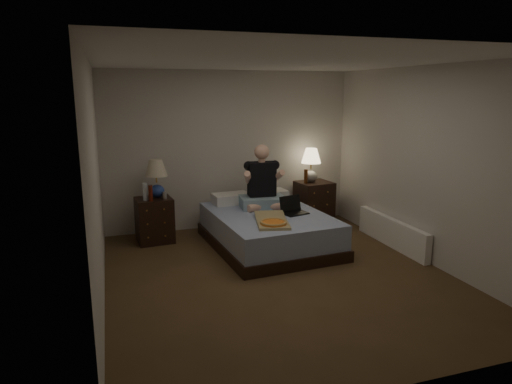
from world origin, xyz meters
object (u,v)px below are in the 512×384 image
object	(u,v)px
nightstand_left	(155,220)
lamp_right	(311,165)
lamp_left	(156,179)
pizza_box	(273,223)
radiator	(392,232)
beer_bottle_left	(151,193)
laptop	(295,206)
nightstand_right	(314,203)
bed	(269,230)
water_bottle	(145,192)
beer_bottle_right	(306,176)
person	(262,176)
soda_can	(164,195)

from	to	relation	value
nightstand_left	lamp_right	size ratio (longest dim) A/B	1.18
lamp_left	pizza_box	bearing A→B (deg)	-46.48
radiator	beer_bottle_left	bearing A→B (deg)	161.62
nightstand_left	pizza_box	xyz separation A→B (m)	(1.37, -1.34, 0.20)
laptop	nightstand_left	bearing A→B (deg)	140.67
nightstand_right	radiator	bearing A→B (deg)	-75.11
bed	laptop	distance (m)	0.52
beer_bottle_left	water_bottle	bearing A→B (deg)	133.73
nightstand_right	radiator	world-z (taller)	nightstand_right
beer_bottle_right	person	size ratio (longest dim) A/B	0.25
bed	nightstand_left	size ratio (longest dim) A/B	2.98
lamp_left	beer_bottle_left	world-z (taller)	lamp_left
laptop	lamp_right	bearing A→B (deg)	41.41
nightstand_right	pizza_box	size ratio (longest dim) A/B	0.93
lamp_left	pizza_box	distance (m)	1.94
nightstand_right	person	size ratio (longest dim) A/B	0.76
water_bottle	beer_bottle_left	xyz separation A→B (m)	(0.07, -0.07, -0.01)
nightstand_left	beer_bottle_right	size ratio (longest dim) A/B	2.86
soda_can	radiator	size ratio (longest dim) A/B	0.06
bed	nightstand_right	distance (m)	1.43
person	lamp_left	bearing A→B (deg)	170.87
water_bottle	radiator	distance (m)	3.57
lamp_right	bed	bearing A→B (deg)	-139.40
person	radiator	bearing A→B (deg)	-22.11
nightstand_right	water_bottle	size ratio (longest dim) A/B	2.82
person	laptop	world-z (taller)	person
bed	nightstand_left	xyz separation A→B (m)	(-1.52, 0.72, 0.08)
bed	beer_bottle_right	distance (m)	1.38
nightstand_left	lamp_left	world-z (taller)	lamp_left
lamp_left	radiator	world-z (taller)	lamp_left
water_bottle	person	xyz separation A→B (m)	(1.67, -0.27, 0.17)
beer_bottle_left	radiator	xyz separation A→B (m)	(3.26, -1.08, -0.57)
beer_bottle_left	pizza_box	bearing A→B (deg)	-39.67
beer_bottle_left	lamp_right	bearing A→B (deg)	7.58
bed	laptop	world-z (taller)	laptop
water_bottle	soda_can	size ratio (longest dim) A/B	2.50
water_bottle	radiator	xyz separation A→B (m)	(3.33, -1.16, -0.58)
pizza_box	radiator	world-z (taller)	pizza_box
water_bottle	pizza_box	size ratio (longest dim) A/B	0.33
nightstand_left	bed	bearing A→B (deg)	-30.75
pizza_box	lamp_left	bearing A→B (deg)	146.41
water_bottle	nightstand_left	bearing A→B (deg)	37.53
water_bottle	radiator	size ratio (longest dim) A/B	0.16
beer_bottle_left	radiator	size ratio (longest dim) A/B	0.14
nightstand_right	soda_can	size ratio (longest dim) A/B	7.06
beer_bottle_right	laptop	xyz separation A→B (m)	(-0.59, -0.98, -0.21)
soda_can	laptop	xyz separation A→B (m)	(1.72, -0.78, -0.10)
pizza_box	person	bearing A→B (deg)	92.35
lamp_right	radiator	size ratio (longest dim) A/B	0.35
nightstand_right	person	bearing A→B (deg)	-161.33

